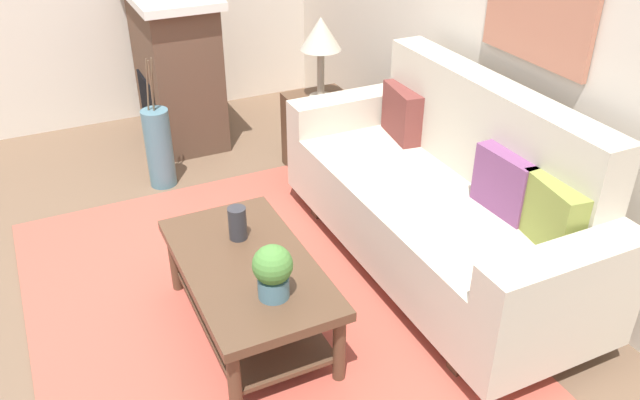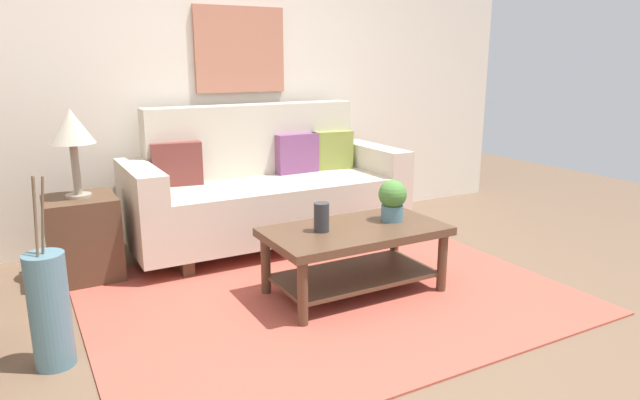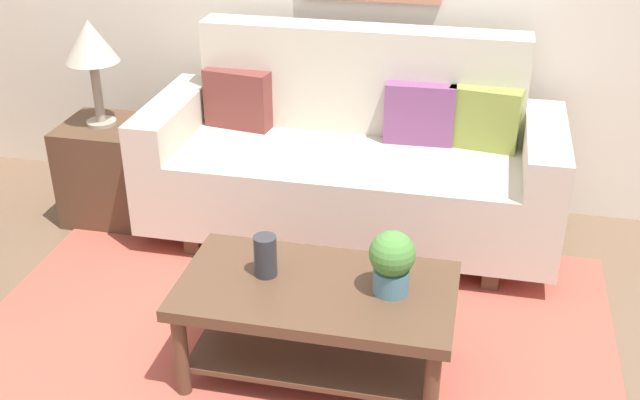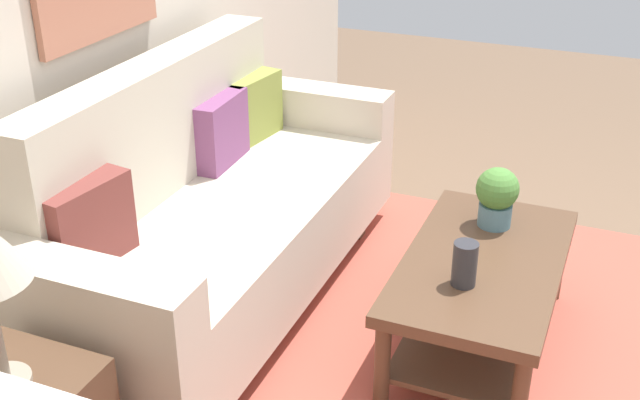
{
  "view_description": "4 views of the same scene",
  "coord_description": "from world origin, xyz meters",
  "px_view_note": "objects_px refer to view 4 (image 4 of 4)",
  "views": [
    {
      "loc": [
        2.59,
        -0.33,
        2.28
      ],
      "look_at": [
        0.05,
        0.89,
        0.61
      ],
      "focal_mm": 36.59,
      "sensor_mm": 36.0,
      "label": 1
    },
    {
      "loc": [
        -1.61,
        -2.32,
        1.43
      ],
      "look_at": [
        0.12,
        0.81,
        0.53
      ],
      "focal_mm": 31.51,
      "sensor_mm": 36.0,
      "label": 2
    },
    {
      "loc": [
        0.73,
        -2.06,
        2.16
      ],
      "look_at": [
        0.03,
        1.09,
        0.47
      ],
      "focal_mm": 43.84,
      "sensor_mm": 36.0,
      "label": 3
    },
    {
      "loc": [
        -2.59,
        0.01,
        2.05
      ],
      "look_at": [
        0.01,
        1.08,
        0.64
      ],
      "focal_mm": 44.88,
      "sensor_mm": 36.0,
      "label": 4
    }
  ],
  "objects_px": {
    "couch": "(213,214)",
    "throw_pillow_plum": "(221,131)",
    "tabletop_vase": "(465,264)",
    "coffee_table": "(481,283)",
    "potted_plant_tabletop": "(497,195)",
    "throw_pillow_maroon": "(89,224)",
    "throw_pillow_olive": "(253,108)"
  },
  "relations": [
    {
      "from": "couch",
      "to": "throw_pillow_plum",
      "type": "height_order",
      "value": "couch"
    },
    {
      "from": "couch",
      "to": "tabletop_vase",
      "type": "relative_size",
      "value": 12.17
    },
    {
      "from": "couch",
      "to": "coffee_table",
      "type": "relative_size",
      "value": 1.93
    },
    {
      "from": "potted_plant_tabletop",
      "to": "coffee_table",
      "type": "bearing_deg",
      "value": -175.98
    },
    {
      "from": "coffee_table",
      "to": "potted_plant_tabletop",
      "type": "relative_size",
      "value": 4.2
    },
    {
      "from": "throw_pillow_plum",
      "to": "tabletop_vase",
      "type": "relative_size",
      "value": 2.06
    },
    {
      "from": "throw_pillow_plum",
      "to": "coffee_table",
      "type": "distance_m",
      "value": 1.38
    },
    {
      "from": "throw_pillow_maroon",
      "to": "coffee_table",
      "type": "bearing_deg",
      "value": -60.77
    },
    {
      "from": "throw_pillow_maroon",
      "to": "coffee_table",
      "type": "relative_size",
      "value": 0.33
    },
    {
      "from": "tabletop_vase",
      "to": "couch",
      "type": "bearing_deg",
      "value": 82.83
    },
    {
      "from": "throw_pillow_olive",
      "to": "tabletop_vase",
      "type": "bearing_deg",
      "value": -122.23
    },
    {
      "from": "coffee_table",
      "to": "tabletop_vase",
      "type": "height_order",
      "value": "tabletop_vase"
    },
    {
      "from": "couch",
      "to": "throw_pillow_maroon",
      "type": "distance_m",
      "value": 0.71
    },
    {
      "from": "tabletop_vase",
      "to": "coffee_table",
      "type": "bearing_deg",
      "value": -8.81
    },
    {
      "from": "tabletop_vase",
      "to": "throw_pillow_maroon",
      "type": "bearing_deg",
      "value": 112.01
    },
    {
      "from": "throw_pillow_maroon",
      "to": "throw_pillow_plum",
      "type": "bearing_deg",
      "value": 0.0
    },
    {
      "from": "throw_pillow_maroon",
      "to": "throw_pillow_olive",
      "type": "relative_size",
      "value": 1.0
    },
    {
      "from": "throw_pillow_plum",
      "to": "tabletop_vase",
      "type": "height_order",
      "value": "throw_pillow_plum"
    },
    {
      "from": "throw_pillow_plum",
      "to": "tabletop_vase",
      "type": "bearing_deg",
      "value": -110.4
    },
    {
      "from": "coffee_table",
      "to": "potted_plant_tabletop",
      "type": "bearing_deg",
      "value": 4.02
    },
    {
      "from": "throw_pillow_olive",
      "to": "potted_plant_tabletop",
      "type": "relative_size",
      "value": 1.37
    },
    {
      "from": "throw_pillow_maroon",
      "to": "potted_plant_tabletop",
      "type": "distance_m",
      "value": 1.64
    },
    {
      "from": "coffee_table",
      "to": "couch",
      "type": "bearing_deg",
      "value": 93.52
    },
    {
      "from": "couch",
      "to": "throw_pillow_olive",
      "type": "bearing_deg",
      "value": 10.9
    },
    {
      "from": "throw_pillow_olive",
      "to": "coffee_table",
      "type": "relative_size",
      "value": 0.33
    },
    {
      "from": "throw_pillow_maroon",
      "to": "coffee_table",
      "type": "height_order",
      "value": "throw_pillow_maroon"
    },
    {
      "from": "throw_pillow_olive",
      "to": "tabletop_vase",
      "type": "relative_size",
      "value": 2.06
    },
    {
      "from": "throw_pillow_olive",
      "to": "tabletop_vase",
      "type": "xyz_separation_m",
      "value": [
        -0.8,
        -1.27,
        -0.16
      ]
    },
    {
      "from": "throw_pillow_plum",
      "to": "coffee_table",
      "type": "xyz_separation_m",
      "value": [
        -0.26,
        -1.3,
        -0.37
      ]
    },
    {
      "from": "couch",
      "to": "throw_pillow_plum",
      "type": "distance_m",
      "value": 0.43
    },
    {
      "from": "throw_pillow_olive",
      "to": "coffee_table",
      "type": "xyz_separation_m",
      "value": [
        -0.58,
        -1.3,
        -0.37
      ]
    },
    {
      "from": "couch",
      "to": "potted_plant_tabletop",
      "type": "relative_size",
      "value": 8.12
    }
  ]
}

